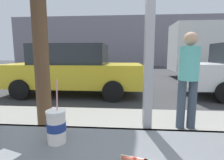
# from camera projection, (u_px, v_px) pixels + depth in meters

# --- Properties ---
(ground_plane) EXTENTS (60.00, 60.00, 0.00)m
(ground_plane) POSITION_uv_depth(u_px,v_px,m) (128.00, 82.00, 9.04)
(ground_plane) COLOR #38383A
(sidewalk_strip) EXTENTS (16.00, 2.80, 0.14)m
(sidewalk_strip) POSITION_uv_depth(u_px,v_px,m) (134.00, 141.00, 2.72)
(sidewalk_strip) COLOR gray
(sidewalk_strip) RESTS_ON ground
(building_facade_far) EXTENTS (28.00, 1.20, 5.85)m
(building_facade_far) POSITION_uv_depth(u_px,v_px,m) (127.00, 42.00, 20.85)
(building_facade_far) COLOR gray
(building_facade_far) RESTS_ON ground
(soda_cup_right) EXTENTS (0.10, 0.10, 0.33)m
(soda_cup_right) POSITION_uv_depth(u_px,v_px,m) (56.00, 126.00, 0.88)
(soda_cup_right) COLOR silver
(soda_cup_right) RESTS_ON window_counter
(napkin_wrapper) EXTENTS (0.14, 0.12, 0.00)m
(napkin_wrapper) POSITION_uv_depth(u_px,v_px,m) (3.00, 157.00, 0.76)
(napkin_wrapper) COLOR white
(napkin_wrapper) RESTS_ON window_counter
(parked_car_yellow) EXTENTS (4.68, 2.08, 1.75)m
(parked_car_yellow) POSITION_uv_depth(u_px,v_px,m) (73.00, 69.00, 6.15)
(parked_car_yellow) COLOR gold
(parked_car_yellow) RESTS_ON ground
(pedestrian) EXTENTS (0.32, 0.32, 1.63)m
(pedestrian) POSITION_uv_depth(u_px,v_px,m) (188.00, 75.00, 2.91)
(pedestrian) COLOR #374455
(pedestrian) RESTS_ON sidewalk_strip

